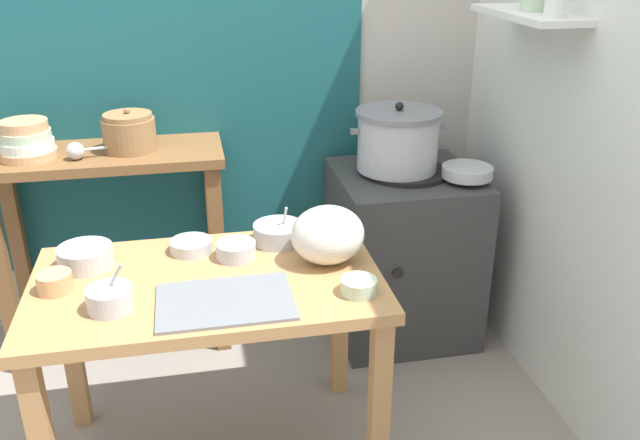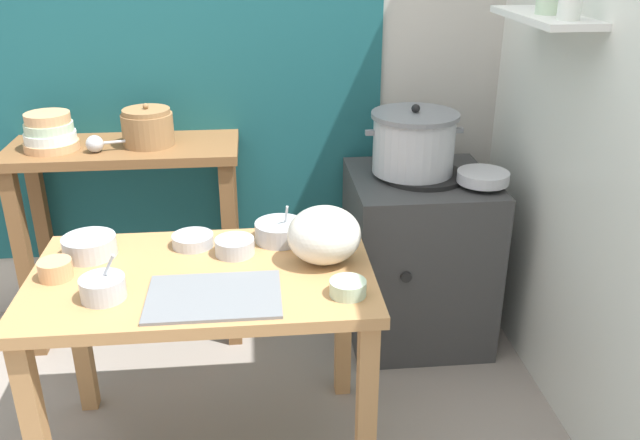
% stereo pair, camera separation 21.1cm
% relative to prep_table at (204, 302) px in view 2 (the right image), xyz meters
% --- Properties ---
extents(wall_back, '(4.40, 0.12, 2.60)m').
position_rel_prep_table_xyz_m(wall_back, '(0.04, 1.09, 0.69)').
color(wall_back, '#B2ADA3').
rests_on(wall_back, ground).
extents(wall_right, '(0.30, 3.20, 2.60)m').
position_rel_prep_table_xyz_m(wall_right, '(1.36, 0.20, 0.69)').
color(wall_right, silver).
rests_on(wall_right, ground).
extents(prep_table, '(1.10, 0.66, 0.72)m').
position_rel_prep_table_xyz_m(prep_table, '(0.00, 0.00, 0.00)').
color(prep_table, '#B27F4C').
rests_on(prep_table, ground).
extents(back_shelf_table, '(0.96, 0.40, 0.90)m').
position_rel_prep_table_xyz_m(back_shelf_table, '(-0.37, 0.83, 0.07)').
color(back_shelf_table, brown).
rests_on(back_shelf_table, ground).
extents(stove_block, '(0.60, 0.61, 0.78)m').
position_rel_prep_table_xyz_m(stove_block, '(0.89, 0.70, -0.23)').
color(stove_block, '#383838').
rests_on(stove_block, ground).
extents(steamer_pot, '(0.41, 0.37, 0.29)m').
position_rel_prep_table_xyz_m(steamer_pot, '(0.85, 0.72, 0.30)').
color(steamer_pot, '#B7BABF').
rests_on(steamer_pot, stove_block).
extents(clay_pot, '(0.21, 0.21, 0.18)m').
position_rel_prep_table_xyz_m(clay_pot, '(-0.26, 0.83, 0.37)').
color(clay_pot, olive).
rests_on(clay_pot, back_shelf_table).
extents(bowl_stack_enamel, '(0.22, 0.22, 0.15)m').
position_rel_prep_table_xyz_m(bowl_stack_enamel, '(-0.65, 0.80, 0.36)').
color(bowl_stack_enamel, tan).
rests_on(bowl_stack_enamel, back_shelf_table).
extents(ladle, '(0.30, 0.10, 0.07)m').
position_rel_prep_table_xyz_m(ladle, '(-0.45, 0.74, 0.33)').
color(ladle, '#B7BABF').
rests_on(ladle, back_shelf_table).
extents(serving_tray, '(0.40, 0.28, 0.01)m').
position_rel_prep_table_xyz_m(serving_tray, '(0.05, -0.17, 0.12)').
color(serving_tray, slate).
rests_on(serving_tray, prep_table).
extents(plastic_bag, '(0.24, 0.21, 0.19)m').
position_rel_prep_table_xyz_m(plastic_bag, '(0.40, 0.03, 0.21)').
color(plastic_bag, silver).
rests_on(plastic_bag, prep_table).
extents(wide_pan, '(0.21, 0.21, 0.05)m').
position_rel_prep_table_xyz_m(wide_pan, '(1.11, 0.56, 0.19)').
color(wide_pan, '#B7BABF').
rests_on(wide_pan, stove_block).
extents(prep_bowl_0, '(0.18, 0.18, 0.07)m').
position_rel_prep_table_xyz_m(prep_bowl_0, '(-0.38, 0.16, 0.15)').
color(prep_bowl_0, '#B7BABF').
rests_on(prep_bowl_0, prep_table).
extents(prep_bowl_1, '(0.14, 0.14, 0.04)m').
position_rel_prep_table_xyz_m(prep_bowl_1, '(-0.04, 0.20, 0.13)').
color(prep_bowl_1, '#B7BABF').
rests_on(prep_bowl_1, prep_table).
extents(prep_bowl_2, '(0.11, 0.11, 0.05)m').
position_rel_prep_table_xyz_m(prep_bowl_2, '(0.45, -0.19, 0.14)').
color(prep_bowl_2, '#B7D1AD').
rests_on(prep_bowl_2, prep_table).
extents(prep_bowl_3, '(0.13, 0.13, 0.15)m').
position_rel_prep_table_xyz_m(prep_bowl_3, '(-0.28, -0.14, 0.15)').
color(prep_bowl_3, '#B7BABF').
rests_on(prep_bowl_3, prep_table).
extents(prep_bowl_4, '(0.18, 0.18, 0.14)m').
position_rel_prep_table_xyz_m(prep_bowl_4, '(0.26, 0.21, 0.15)').
color(prep_bowl_4, '#B7BABF').
rests_on(prep_bowl_4, prep_table).
extents(prep_bowl_5, '(0.13, 0.13, 0.05)m').
position_rel_prep_table_xyz_m(prep_bowl_5, '(0.10, 0.12, 0.14)').
color(prep_bowl_5, '#B7BABF').
rests_on(prep_bowl_5, prep_table).
extents(prep_bowl_6, '(0.11, 0.11, 0.06)m').
position_rel_prep_table_xyz_m(prep_bowl_6, '(-0.45, 0.00, 0.14)').
color(prep_bowl_6, tan).
rests_on(prep_bowl_6, prep_table).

